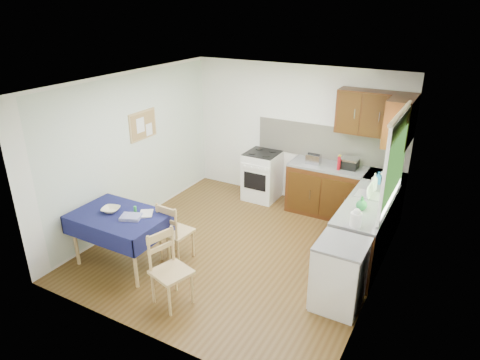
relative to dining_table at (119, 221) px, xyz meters
The scene contains 33 objects.
floor 1.82m from the dining_table, 42.17° to the left, with size 4.20×4.20×0.00m, color #513615.
ceiling 2.49m from the dining_table, 42.17° to the left, with size 4.00×4.20×0.02m, color silver.
wall_back 3.52m from the dining_table, 68.82° to the left, with size 4.00×0.02×2.50m, color white.
wall_front 1.68m from the dining_table, 37.54° to the right, with size 4.00×0.02×2.50m, color white.
wall_left 1.47m from the dining_table, 123.28° to the left, with size 0.02×4.20×2.50m, color silver.
wall_right 3.49m from the dining_table, 19.24° to the left, with size 0.02×4.20×2.50m, color white.
base_cabinets 3.55m from the dining_table, 42.50° to the left, with size 1.90×2.30×0.86m.
worktop_back 3.74m from the dining_table, 51.88° to the left, with size 1.90×0.60×0.04m, color slate.
worktop_right 3.46m from the dining_table, 31.16° to the left, with size 0.60×1.70×0.04m, color slate.
worktop_corner 4.17m from the dining_table, 44.82° to the left, with size 0.60×0.60×0.04m, color slate.
splashback 3.78m from the dining_table, 59.41° to the left, with size 2.70×0.02×0.60m, color beige.
upper_cabinets 4.21m from the dining_table, 46.57° to the left, with size 1.20×0.85×0.70m.
stove 3.04m from the dining_table, 75.59° to the left, with size 0.60×0.61×0.92m.
window 3.84m from the dining_table, 29.65° to the left, with size 0.04×1.48×1.26m.
fridge 3.02m from the dining_table, 11.22° to the left, with size 0.58×0.60×0.89m.
corkboard 1.85m from the dining_table, 116.51° to the left, with size 0.04×0.62×0.47m.
dining_table is the anchor object (origin of this frame).
chair_far 0.76m from the dining_table, 36.12° to the left, with size 0.43×0.43×0.92m.
chair_near 1.18m from the dining_table, 17.49° to the right, with size 0.52×0.52×0.95m.
toaster 3.38m from the dining_table, 58.54° to the left, with size 0.25×0.15×0.19m.
sandwich_press 3.79m from the dining_table, 51.79° to the left, with size 0.30×0.26×0.18m.
sauce_bottle 3.59m from the dining_table, 51.58° to the left, with size 0.05×0.05×0.23m, color #B30E1B.
yellow_packet 3.77m from the dining_table, 54.14° to the left, with size 0.12×0.08×0.16m, color yellow.
dish_rack 3.56m from the dining_table, 34.64° to the left, with size 0.39×0.30×0.18m.
kettle 3.17m from the dining_table, 19.20° to the left, with size 0.14×0.14×0.24m.
cup 4.10m from the dining_table, 44.08° to the left, with size 0.11×0.11×0.09m, color white.
soap_bottle_a 3.70m from the dining_table, 37.65° to the left, with size 0.10×0.10×0.27m, color white.
soap_bottle_b 3.88m from the dining_table, 41.01° to the left, with size 0.09×0.09×0.19m, color blue.
soap_bottle_c 3.31m from the dining_table, 27.66° to the left, with size 0.15×0.15×0.19m, color #23803A.
plate_bowl 0.20m from the dining_table, behind, with size 0.24×0.24×0.06m, color beige.
book 0.31m from the dining_table, 28.29° to the left, with size 0.18×0.24×0.02m, color white.
spice_jar 0.27m from the dining_table, 49.03° to the left, with size 0.04×0.04×0.08m, color green.
tea_towel 0.27m from the dining_table, ahead, with size 0.26×0.21×0.05m, color navy.
Camera 1 is at (2.74, -4.89, 3.50)m, focal length 32.00 mm.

